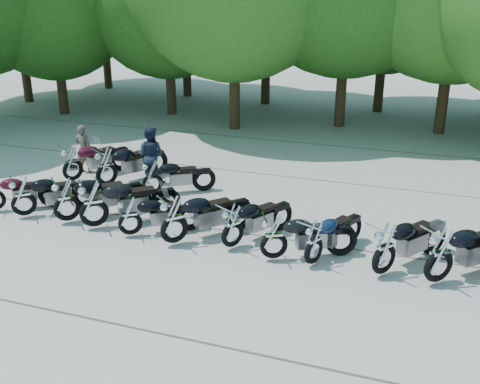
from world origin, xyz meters
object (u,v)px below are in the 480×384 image
(motorcycle_5, at_px, (174,219))
(motorcycle_9, at_px, (385,247))
(motorcycle_7, at_px, (274,236))
(motorcycle_8, at_px, (314,241))
(motorcycle_1, at_px, (23,195))
(motorcycle_6, at_px, (232,225))
(rider_0, at_px, (84,149))
(motorcycle_15, at_px, (152,176))
(motorcycle_3, at_px, (93,203))
(rider_1, at_px, (151,155))
(motorcycle_2, at_px, (66,198))
(motorcycle_13, at_px, (72,162))
(motorcycle_14, at_px, (106,166))
(motorcycle_10, at_px, (440,254))
(motorcycle_4, at_px, (130,215))

(motorcycle_5, height_order, motorcycle_9, motorcycle_5)
(motorcycle_7, relative_size, motorcycle_8, 1.03)
(motorcycle_1, distance_m, motorcycle_6, 5.85)
(motorcycle_7, xyz_separation_m, motorcycle_9, (2.40, 0.08, 0.06))
(motorcycle_8, xyz_separation_m, rider_0, (-8.41, 3.88, 0.19))
(motorcycle_15, bearing_deg, motorcycle_7, -154.42)
(motorcycle_3, relative_size, motorcycle_9, 1.05)
(motorcycle_1, distance_m, rider_1, 4.04)
(motorcycle_2, distance_m, rider_0, 4.12)
(motorcycle_3, xyz_separation_m, motorcycle_9, (7.17, -0.10, -0.04))
(motorcycle_2, distance_m, motorcycle_3, 0.87)
(motorcycle_15, bearing_deg, motorcycle_13, 53.64)
(motorcycle_7, bearing_deg, motorcycle_3, 59.60)
(motorcycle_14, bearing_deg, motorcycle_7, -175.20)
(motorcycle_10, distance_m, motorcycle_13, 11.21)
(motorcycle_1, height_order, rider_0, rider_0)
(motorcycle_7, bearing_deg, motorcycle_5, 62.04)
(motorcycle_7, bearing_deg, motorcycle_15, 29.80)
(motorcycle_5, bearing_deg, motorcycle_14, 2.00)
(motorcycle_15, bearing_deg, motorcycle_6, -159.23)
(motorcycle_1, height_order, motorcycle_3, motorcycle_3)
(motorcycle_7, height_order, motorcycle_9, motorcycle_9)
(motorcycle_7, distance_m, rider_1, 6.24)
(motorcycle_13, xyz_separation_m, rider_1, (2.34, 0.75, 0.23))
(motorcycle_15, height_order, rider_0, rider_0)
(motorcycle_2, bearing_deg, motorcycle_7, -138.70)
(motorcycle_2, relative_size, motorcycle_9, 1.01)
(motorcycle_13, bearing_deg, motorcycle_2, 151.04)
(motorcycle_1, height_order, motorcycle_14, motorcycle_14)
(motorcycle_2, bearing_deg, motorcycle_6, -136.14)
(motorcycle_13, bearing_deg, motorcycle_4, 170.40)
(motorcycle_4, distance_m, motorcycle_9, 6.08)
(motorcycle_2, bearing_deg, motorcycle_1, 47.28)
(motorcycle_14, distance_m, motorcycle_15, 1.63)
(motorcycle_6, bearing_deg, motorcycle_3, 31.22)
(motorcycle_1, height_order, motorcycle_2, motorcycle_2)
(motorcycle_10, height_order, motorcycle_14, motorcycle_10)
(motorcycle_6, xyz_separation_m, motorcycle_9, (3.48, -0.17, 0.06))
(motorcycle_4, relative_size, motorcycle_13, 0.87)
(motorcycle_8, height_order, rider_1, rider_1)
(motorcycle_2, height_order, motorcycle_5, motorcycle_5)
(motorcycle_5, relative_size, motorcycle_8, 1.15)
(motorcycle_2, xyz_separation_m, motorcycle_5, (3.18, -0.28, 0.01))
(motorcycle_3, distance_m, motorcycle_6, 3.69)
(motorcycle_4, bearing_deg, motorcycle_15, -18.33)
(motorcycle_13, xyz_separation_m, motorcycle_15, (2.87, -0.20, -0.07))
(motorcycle_10, height_order, motorcycle_15, motorcycle_10)
(motorcycle_5, height_order, motorcycle_8, motorcycle_5)
(motorcycle_15, bearing_deg, motorcycle_9, -143.92)
(motorcycle_13, bearing_deg, motorcycle_6, -174.52)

